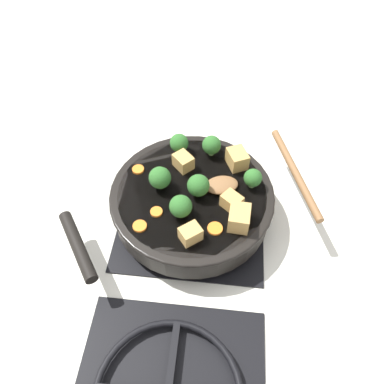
% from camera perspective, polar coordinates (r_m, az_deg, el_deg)
% --- Properties ---
extents(ground_plane, '(2.40, 2.40, 0.00)m').
position_cam_1_polar(ground_plane, '(0.83, 0.00, -3.64)').
color(ground_plane, silver).
extents(front_burner_grate, '(0.31, 0.31, 0.03)m').
position_cam_1_polar(front_burner_grate, '(0.82, 0.00, -3.16)').
color(front_burner_grate, black).
rests_on(front_burner_grate, ground_plane).
extents(skillet_pan, '(0.42, 0.38, 0.06)m').
position_cam_1_polar(skillet_pan, '(0.78, -0.12, -1.22)').
color(skillet_pan, black).
rests_on(skillet_pan, front_burner_grate).
extents(wooden_spoon, '(0.24, 0.24, 0.02)m').
position_cam_1_polar(wooden_spoon, '(0.79, 11.08, 2.17)').
color(wooden_spoon, brown).
rests_on(wooden_spoon, skillet_pan).
extents(tofu_cube_center_large, '(0.05, 0.06, 0.04)m').
position_cam_1_polar(tofu_cube_center_large, '(0.80, 6.89, 5.07)').
color(tofu_cube_center_large, tan).
rests_on(tofu_cube_center_large, skillet_pan).
extents(tofu_cube_near_handle, '(0.05, 0.05, 0.03)m').
position_cam_1_polar(tofu_cube_near_handle, '(0.68, -0.24, -6.39)').
color(tofu_cube_near_handle, tan).
rests_on(tofu_cube_near_handle, skillet_pan).
extents(tofu_cube_east_chunk, '(0.05, 0.05, 0.03)m').
position_cam_1_polar(tofu_cube_east_chunk, '(0.79, -1.34, 4.66)').
color(tofu_cube_east_chunk, tan).
rests_on(tofu_cube_east_chunk, skillet_pan).
extents(tofu_cube_west_chunk, '(0.05, 0.05, 0.03)m').
position_cam_1_polar(tofu_cube_west_chunk, '(0.73, 6.06, -1.45)').
color(tofu_cube_west_chunk, tan).
rests_on(tofu_cube_west_chunk, skillet_pan).
extents(tofu_cube_back_piece, '(0.04, 0.05, 0.04)m').
position_cam_1_polar(tofu_cube_back_piece, '(0.70, 7.19, -3.93)').
color(tofu_cube_back_piece, tan).
rests_on(tofu_cube_back_piece, skillet_pan).
extents(broccoli_floret_near_spoon, '(0.05, 0.05, 0.05)m').
position_cam_1_polar(broccoli_floret_near_spoon, '(0.75, -4.91, 2.16)').
color(broccoli_floret_near_spoon, '#709956').
rests_on(broccoli_floret_near_spoon, skillet_pan).
extents(broccoli_floret_center_top, '(0.04, 0.04, 0.05)m').
position_cam_1_polar(broccoli_floret_center_top, '(0.81, 3.00, 7.14)').
color(broccoli_floret_center_top, '#709956').
rests_on(broccoli_floret_center_top, skillet_pan).
extents(broccoli_floret_east_rim, '(0.04, 0.04, 0.04)m').
position_cam_1_polar(broccoli_floret_east_rim, '(0.76, 9.26, 2.12)').
color(broccoli_floret_east_rim, '#709956').
rests_on(broccoli_floret_east_rim, skillet_pan).
extents(broccoli_floret_west_rim, '(0.04, 0.04, 0.05)m').
position_cam_1_polar(broccoli_floret_west_rim, '(0.70, -1.74, -2.21)').
color(broccoli_floret_west_rim, '#709956').
rests_on(broccoli_floret_west_rim, skillet_pan).
extents(broccoli_floret_north_edge, '(0.04, 0.04, 0.05)m').
position_cam_1_polar(broccoli_floret_north_edge, '(0.73, 0.97, 0.99)').
color(broccoli_floret_north_edge, '#709956').
rests_on(broccoli_floret_north_edge, skillet_pan).
extents(broccoli_floret_south_cluster, '(0.04, 0.04, 0.05)m').
position_cam_1_polar(broccoli_floret_south_cluster, '(0.82, -1.97, 7.45)').
color(broccoli_floret_south_cluster, '#709956').
rests_on(broccoli_floret_south_cluster, skillet_pan).
extents(carrot_slice_orange_thin, '(0.03, 0.03, 0.01)m').
position_cam_1_polar(carrot_slice_orange_thin, '(0.70, 3.53, -5.58)').
color(carrot_slice_orange_thin, orange).
rests_on(carrot_slice_orange_thin, skillet_pan).
extents(carrot_slice_near_center, '(0.02, 0.02, 0.01)m').
position_cam_1_polar(carrot_slice_near_center, '(0.73, -5.44, -3.03)').
color(carrot_slice_near_center, orange).
rests_on(carrot_slice_near_center, skillet_pan).
extents(carrot_slice_edge_slice, '(0.03, 0.03, 0.01)m').
position_cam_1_polar(carrot_slice_edge_slice, '(0.80, -8.21, 3.42)').
color(carrot_slice_edge_slice, orange).
rests_on(carrot_slice_edge_slice, skillet_pan).
extents(carrot_slice_under_broccoli, '(0.03, 0.03, 0.01)m').
position_cam_1_polar(carrot_slice_under_broccoli, '(0.71, -7.97, -5.18)').
color(carrot_slice_under_broccoli, orange).
rests_on(carrot_slice_under_broccoli, skillet_pan).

